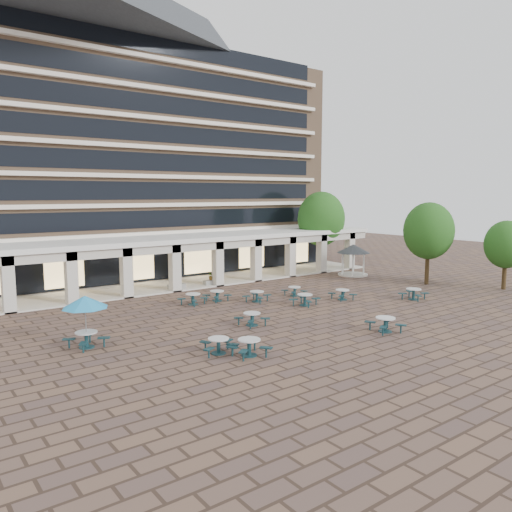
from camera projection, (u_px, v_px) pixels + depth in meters
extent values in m
plane|color=brown|center=(291.00, 317.00, 33.12)|extent=(120.00, 120.00, 0.00)
cube|color=#8C6B4F|center=(133.00, 166.00, 52.03)|extent=(40.00, 15.00, 22.00)
cube|color=silver|center=(168.00, 233.00, 46.68)|extent=(36.80, 0.50, 0.35)
cube|color=black|center=(166.00, 219.00, 46.70)|extent=(35.20, 0.05, 1.60)
cube|color=silver|center=(167.00, 205.00, 46.36)|extent=(36.80, 0.50, 0.35)
cube|color=black|center=(166.00, 191.00, 46.38)|extent=(35.20, 0.05, 1.60)
cube|color=silver|center=(167.00, 177.00, 46.03)|extent=(36.80, 0.50, 0.35)
cube|color=black|center=(165.00, 162.00, 46.05)|extent=(35.20, 0.05, 1.60)
cube|color=silver|center=(166.00, 148.00, 45.71)|extent=(36.80, 0.50, 0.35)
cube|color=black|center=(164.00, 134.00, 45.73)|extent=(35.20, 0.05, 1.60)
cube|color=silver|center=(165.00, 119.00, 45.39)|extent=(36.80, 0.50, 0.35)
cube|color=black|center=(164.00, 104.00, 45.41)|extent=(35.20, 0.05, 1.60)
cube|color=silver|center=(165.00, 89.00, 45.06)|extent=(36.80, 0.50, 0.35)
cube|color=black|center=(163.00, 75.00, 45.08)|extent=(35.20, 0.05, 1.60)
cube|color=silver|center=(164.00, 59.00, 44.74)|extent=(36.80, 0.50, 0.35)
cube|color=black|center=(162.00, 45.00, 44.76)|extent=(35.20, 0.05, 1.60)
cube|color=white|center=(182.00, 238.00, 44.53)|extent=(42.00, 6.60, 0.40)
cube|color=beige|center=(198.00, 246.00, 42.32)|extent=(42.00, 0.30, 0.90)
cube|color=black|center=(169.00, 261.00, 46.97)|extent=(38.00, 0.15, 3.20)
cube|color=beige|center=(183.00, 284.00, 45.04)|extent=(42.00, 6.00, 0.12)
cube|color=beige|center=(8.00, 284.00, 33.97)|extent=(0.80, 0.80, 4.00)
cube|color=beige|center=(71.00, 278.00, 36.47)|extent=(0.80, 0.80, 4.00)
cube|color=beige|center=(126.00, 273.00, 38.98)|extent=(0.80, 0.80, 4.00)
cube|color=beige|center=(175.00, 268.00, 41.48)|extent=(0.80, 0.80, 4.00)
cube|color=beige|center=(218.00, 264.00, 43.99)|extent=(0.80, 0.80, 4.00)
cube|color=beige|center=(256.00, 260.00, 46.49)|extent=(0.80, 0.80, 4.00)
cube|color=beige|center=(290.00, 256.00, 49.00)|extent=(0.80, 0.80, 4.00)
cube|color=beige|center=(321.00, 253.00, 51.50)|extent=(0.80, 0.80, 4.00)
cube|color=beige|center=(350.00, 251.00, 54.01)|extent=(0.80, 0.80, 4.00)
cube|color=#FFD88C|center=(64.00, 273.00, 41.18)|extent=(3.20, 0.08, 2.40)
cube|color=#FFD88C|center=(137.00, 266.00, 44.98)|extent=(3.20, 0.08, 2.40)
cube|color=#FFD88C|center=(199.00, 261.00, 48.78)|extent=(3.20, 0.08, 2.40)
cube|color=#FFD88C|center=(252.00, 256.00, 52.58)|extent=(3.20, 0.08, 2.40)
cube|color=#FFD88C|center=(297.00, 252.00, 56.37)|extent=(3.20, 0.08, 2.40)
cylinder|color=#14383E|center=(219.00, 353.00, 25.51)|extent=(0.75, 0.75, 0.04)
cylinder|color=#14383E|center=(219.00, 347.00, 25.47)|extent=(0.19, 0.19, 0.71)
cylinder|color=silver|center=(218.00, 339.00, 25.42)|extent=(1.08, 1.08, 0.05)
cube|color=#14383E|center=(228.00, 340.00, 26.17)|extent=(0.66, 0.50, 0.05)
cylinder|color=#14383E|center=(228.00, 345.00, 26.20)|extent=(0.09, 0.09, 0.45)
cube|color=#14383E|center=(205.00, 342.00, 25.88)|extent=(0.50, 0.66, 0.05)
cylinder|color=#14383E|center=(205.00, 347.00, 25.91)|extent=(0.09, 0.09, 0.45)
cube|color=#14383E|center=(209.00, 349.00, 24.74)|extent=(0.66, 0.50, 0.05)
cylinder|color=#14383E|center=(209.00, 354.00, 24.77)|extent=(0.09, 0.09, 0.45)
cube|color=#14383E|center=(232.00, 347.00, 25.03)|extent=(0.50, 0.66, 0.05)
cylinder|color=#14383E|center=(232.00, 352.00, 25.06)|extent=(0.09, 0.09, 0.45)
cylinder|color=#14383E|center=(249.00, 355.00, 25.18)|extent=(0.80, 0.80, 0.05)
cylinder|color=#14383E|center=(249.00, 348.00, 25.13)|extent=(0.21, 0.21, 0.76)
cylinder|color=silver|center=(249.00, 340.00, 25.08)|extent=(1.14, 1.14, 0.06)
cube|color=#14383E|center=(255.00, 341.00, 25.96)|extent=(0.70, 0.63, 0.06)
cylinder|color=#14383E|center=(255.00, 346.00, 25.99)|extent=(0.09, 0.09, 0.48)
cube|color=#14383E|center=(233.00, 344.00, 25.39)|extent=(0.63, 0.70, 0.06)
cylinder|color=#14383E|center=(233.00, 349.00, 25.42)|extent=(0.09, 0.09, 0.48)
cube|color=#14383E|center=(243.00, 351.00, 24.27)|extent=(0.70, 0.63, 0.06)
cylinder|color=#14383E|center=(243.00, 356.00, 24.31)|extent=(0.09, 0.09, 0.48)
cube|color=#14383E|center=(266.00, 348.00, 24.85)|extent=(0.63, 0.70, 0.06)
cylinder|color=#14383E|center=(266.00, 353.00, 24.88)|extent=(0.09, 0.09, 0.48)
cylinder|color=#14383E|center=(385.00, 331.00, 29.55)|extent=(0.80, 0.80, 0.05)
cylinder|color=#14383E|center=(385.00, 325.00, 29.50)|extent=(0.21, 0.21, 0.76)
cylinder|color=silver|center=(386.00, 318.00, 29.45)|extent=(1.15, 1.15, 0.06)
cube|color=#14383E|center=(388.00, 320.00, 30.31)|extent=(0.71, 0.60, 0.06)
cylinder|color=#14383E|center=(387.00, 324.00, 30.34)|extent=(0.09, 0.09, 0.48)
cube|color=#14383E|center=(370.00, 322.00, 29.83)|extent=(0.60, 0.71, 0.06)
cylinder|color=#14383E|center=(370.00, 326.00, 29.87)|extent=(0.09, 0.09, 0.48)
cube|color=#14383E|center=(383.00, 327.00, 28.67)|extent=(0.71, 0.60, 0.06)
cylinder|color=#14383E|center=(383.00, 332.00, 28.70)|extent=(0.09, 0.09, 0.48)
cube|color=#14383E|center=(401.00, 325.00, 29.14)|extent=(0.60, 0.71, 0.06)
cylinder|color=#14383E|center=(401.00, 329.00, 29.17)|extent=(0.09, 0.09, 0.48)
cylinder|color=#14383E|center=(413.00, 299.00, 38.51)|extent=(0.79, 0.79, 0.05)
cylinder|color=#14383E|center=(414.00, 295.00, 38.47)|extent=(0.20, 0.20, 0.75)
cylinder|color=silver|center=(414.00, 289.00, 38.41)|extent=(1.14, 1.14, 0.06)
cube|color=#14383E|center=(409.00, 291.00, 39.33)|extent=(0.60, 0.70, 0.06)
cylinder|color=#14383E|center=(409.00, 294.00, 39.36)|extent=(0.09, 0.09, 0.48)
cube|color=#14383E|center=(402.00, 293.00, 38.38)|extent=(0.70, 0.60, 0.06)
cylinder|color=#14383E|center=(402.00, 297.00, 38.42)|extent=(0.09, 0.09, 0.48)
cube|color=#14383E|center=(418.00, 296.00, 37.58)|extent=(0.60, 0.70, 0.06)
cylinder|color=#14383E|center=(418.00, 299.00, 37.61)|extent=(0.09, 0.09, 0.48)
cube|color=#14383E|center=(425.00, 293.00, 38.52)|extent=(0.70, 0.60, 0.06)
cylinder|color=#14383E|center=(425.00, 296.00, 38.55)|extent=(0.09, 0.09, 0.48)
cylinder|color=#14383E|center=(87.00, 347.00, 26.50)|extent=(0.80, 0.80, 0.05)
cylinder|color=#14383E|center=(87.00, 341.00, 26.46)|extent=(0.21, 0.21, 0.76)
cylinder|color=silver|center=(86.00, 332.00, 26.40)|extent=(1.15, 1.15, 0.06)
cube|color=#14383E|center=(90.00, 334.00, 27.32)|extent=(0.59, 0.71, 0.06)
cylinder|color=#14383E|center=(90.00, 338.00, 27.36)|extent=(0.09, 0.09, 0.48)
cube|color=#14383E|center=(69.00, 339.00, 26.32)|extent=(0.71, 0.59, 0.06)
cylinder|color=#14383E|center=(69.00, 344.00, 26.35)|extent=(0.09, 0.09, 0.48)
cube|color=#14383E|center=(83.00, 343.00, 25.56)|extent=(0.59, 0.71, 0.06)
cylinder|color=#14383E|center=(83.00, 348.00, 25.59)|extent=(0.09, 0.09, 0.48)
cube|color=#14383E|center=(104.00, 338.00, 26.57)|extent=(0.71, 0.59, 0.06)
cylinder|color=#14383E|center=(104.00, 342.00, 26.60)|extent=(0.09, 0.09, 0.48)
cylinder|color=gray|center=(86.00, 322.00, 26.33)|extent=(0.06, 0.06, 2.76)
cone|color=#248ECB|center=(85.00, 302.00, 26.20)|extent=(2.41, 2.41, 0.63)
cylinder|color=#14383E|center=(252.00, 325.00, 30.95)|extent=(0.75, 0.75, 0.04)
cylinder|color=#14383E|center=(252.00, 320.00, 30.91)|extent=(0.19, 0.19, 0.70)
cylinder|color=silver|center=(252.00, 313.00, 30.85)|extent=(1.07, 1.07, 0.05)
cube|color=#14383E|center=(253.00, 315.00, 31.71)|extent=(0.62, 0.63, 0.05)
cylinder|color=#14383E|center=(253.00, 319.00, 31.74)|extent=(0.09, 0.09, 0.45)
cube|color=#14383E|center=(239.00, 318.00, 30.98)|extent=(0.63, 0.62, 0.05)
cylinder|color=#14383E|center=(239.00, 322.00, 31.01)|extent=(0.09, 0.09, 0.45)
cube|color=#14383E|center=(250.00, 321.00, 30.07)|extent=(0.62, 0.63, 0.05)
cylinder|color=#14383E|center=(250.00, 325.00, 30.10)|extent=(0.09, 0.09, 0.45)
cube|color=#14383E|center=(265.00, 318.00, 30.81)|extent=(0.63, 0.62, 0.05)
cylinder|color=#14383E|center=(265.00, 322.00, 30.84)|extent=(0.09, 0.09, 0.45)
cylinder|color=#14383E|center=(342.00, 299.00, 38.48)|extent=(0.73, 0.73, 0.04)
cylinder|color=#14383E|center=(342.00, 295.00, 38.44)|extent=(0.19, 0.19, 0.69)
cylinder|color=silver|center=(343.00, 290.00, 38.39)|extent=(1.05, 1.05, 0.05)
cube|color=#14383E|center=(344.00, 292.00, 39.20)|extent=(0.64, 0.57, 0.05)
cylinder|color=#14383E|center=(344.00, 295.00, 39.23)|extent=(0.08, 0.08, 0.44)
cube|color=#14383E|center=(332.00, 293.00, 38.67)|extent=(0.57, 0.64, 0.05)
cylinder|color=#14383E|center=(332.00, 296.00, 38.70)|extent=(0.08, 0.08, 0.44)
cube|color=#14383E|center=(341.00, 296.00, 37.65)|extent=(0.64, 0.57, 0.05)
cylinder|color=#14383E|center=(341.00, 299.00, 37.68)|extent=(0.08, 0.08, 0.44)
cube|color=#14383E|center=(353.00, 294.00, 38.18)|extent=(0.57, 0.64, 0.05)
cylinder|color=#14383E|center=(353.00, 298.00, 38.21)|extent=(0.08, 0.08, 0.44)
cylinder|color=#14383E|center=(193.00, 304.00, 36.78)|extent=(0.76, 0.76, 0.04)
cylinder|color=#14383E|center=(193.00, 300.00, 36.74)|extent=(0.20, 0.20, 0.72)
cylinder|color=silver|center=(193.00, 294.00, 36.69)|extent=(1.09, 1.09, 0.05)
cube|color=#14383E|center=(192.00, 296.00, 37.54)|extent=(0.52, 0.67, 0.05)
cylinder|color=#14383E|center=(192.00, 299.00, 37.58)|extent=(0.09, 0.09, 0.46)
cube|color=#14383E|center=(181.00, 299.00, 36.53)|extent=(0.67, 0.52, 0.05)
cylinder|color=#14383E|center=(181.00, 302.00, 36.56)|extent=(0.09, 0.09, 0.46)
cube|color=#14383E|center=(194.00, 301.00, 35.90)|extent=(0.52, 0.67, 0.05)
cylinder|color=#14383E|center=(194.00, 304.00, 35.94)|extent=(0.09, 0.09, 0.46)
cube|color=#14383E|center=(205.00, 298.00, 36.92)|extent=(0.67, 0.52, 0.05)
cylinder|color=#14383E|center=(205.00, 301.00, 36.95)|extent=(0.09, 0.09, 0.46)
cylinder|color=#14383E|center=(257.00, 301.00, 37.79)|extent=(0.74, 0.74, 0.04)
cylinder|color=#14383E|center=(257.00, 297.00, 37.74)|extent=(0.19, 0.19, 0.70)
cylinder|color=silver|center=(257.00, 292.00, 37.69)|extent=(1.06, 1.06, 0.05)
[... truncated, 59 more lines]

